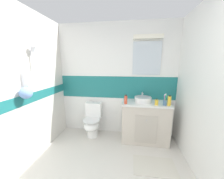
{
  "coord_description": "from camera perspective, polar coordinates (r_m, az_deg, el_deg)",
  "views": [
    {
      "loc": [
        0.31,
        -0.4,
        1.62
      ],
      "look_at": [
        -0.01,
        1.83,
        1.16
      ],
      "focal_mm": 20.14,
      "sensor_mm": 36.0,
      "label": 1
    }
  ],
  "objects": [
    {
      "name": "ground_plane",
      "position": [
        2.31,
        -2.32,
        -33.74
      ],
      "size": [
        3.2,
        3.48,
        0.04
      ],
      "primitive_type": "cube",
      "color": "beige"
    },
    {
      "name": "wall_right_plain",
      "position": [
        1.94,
        40.41,
        -2.31
      ],
      "size": [
        0.1,
        3.48,
        2.5
      ],
      "primitive_type": "cube",
      "color": "white",
      "rests_on": "ground_plane"
    },
    {
      "name": "vanity_cabinet",
      "position": [
        2.84,
        14.62,
        -13.85
      ],
      "size": [
        0.96,
        0.52,
        0.85
      ],
      "color": "beige",
      "rests_on": "ground_plane"
    },
    {
      "name": "wall_left_shower_alcove",
      "position": [
        2.34,
        -37.17,
        -0.01
      ],
      "size": [
        0.3,
        3.48,
        2.5
      ],
      "color": "silver",
      "rests_on": "ground_plane"
    },
    {
      "name": "shampoo_bottle_tall",
      "position": [
        2.6,
        24.57,
        -4.64
      ],
      "size": [
        0.06,
        0.06,
        0.2
      ],
      "color": "yellow",
      "rests_on": "vanity_cabinet"
    },
    {
      "name": "sink_basin",
      "position": [
        2.69,
        13.85,
        -4.27
      ],
      "size": [
        0.35,
        0.39,
        0.17
      ],
      "color": "white",
      "rests_on": "vanity_cabinet"
    },
    {
      "name": "bath_mat",
      "position": [
        2.47,
        18.65,
        -30.08
      ],
      "size": [
        0.67,
        0.43,
        0.01
      ],
      "primitive_type": "cube",
      "color": "beige",
      "rests_on": "ground_plane"
    },
    {
      "name": "mouthwash_bottle",
      "position": [
        2.5,
        6.26,
        -4.51
      ],
      "size": [
        0.06,
        0.06,
        0.18
      ],
      "color": "#D84C33",
      "rests_on": "vanity_cabinet"
    },
    {
      "name": "toothbrush_cup",
      "position": [
        2.6,
        22.81,
        -5.38
      ],
      "size": [
        0.06,
        0.06,
        0.23
      ],
      "color": "#4C7299",
      "rests_on": "vanity_cabinet"
    },
    {
      "name": "wall_back_tiled",
      "position": [
        2.89,
        2.28,
        4.28
      ],
      "size": [
        3.2,
        0.2,
        2.5
      ],
      "color": "white",
      "rests_on": "ground_plane"
    },
    {
      "name": "toilet",
      "position": [
        2.97,
        -8.85,
        -13.92
      ],
      "size": [
        0.37,
        0.5,
        0.77
      ],
      "color": "white",
      "rests_on": "ground_plane"
    },
    {
      "name": "soap_dispenser",
      "position": [
        2.55,
        19.57,
        -5.54
      ],
      "size": [
        0.07,
        0.07,
        0.14
      ],
      "color": "yellow",
      "rests_on": "vanity_cabinet"
    }
  ]
}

